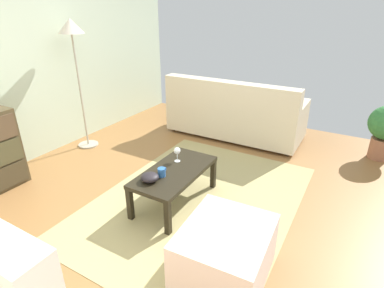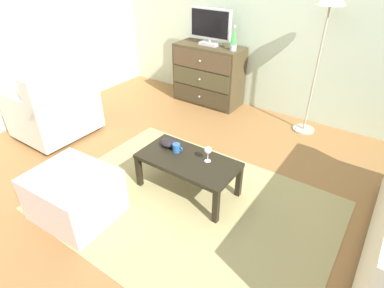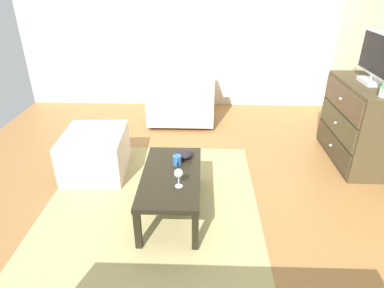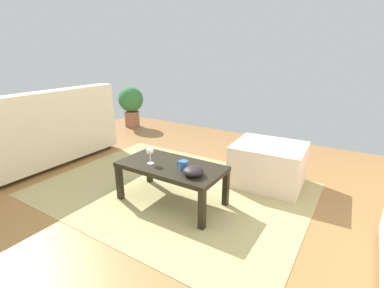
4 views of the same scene
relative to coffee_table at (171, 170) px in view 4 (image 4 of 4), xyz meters
The scene contains 9 objects.
ground_plane 0.36m from the coffee_table, behind, with size 5.85×4.94×0.05m, color olive.
area_rug 0.40m from the coffee_table, 55.09° to the right, with size 2.60×1.90×0.01m, color tan.
coffee_table is the anchor object (origin of this frame).
wine_glass 0.25m from the coffee_table, 23.97° to the left, with size 0.07×0.07×0.16m.
mug 0.19m from the coffee_table, 165.91° to the left, with size 0.11×0.08×0.08m.
bowl_decorative 0.31m from the coffee_table, 163.23° to the left, with size 0.17×0.17×0.08m, color black.
couch_large 1.95m from the coffee_table, ahead, with size 0.85×2.01×0.91m.
ottoman 1.06m from the coffee_table, 126.88° to the right, with size 0.70×0.60×0.44m, color beige.
potted_plant 2.86m from the coffee_table, 39.34° to the right, with size 0.44×0.44×0.72m.
Camera 4 is at (-1.33, 1.87, 1.36)m, focal length 26.36 mm.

